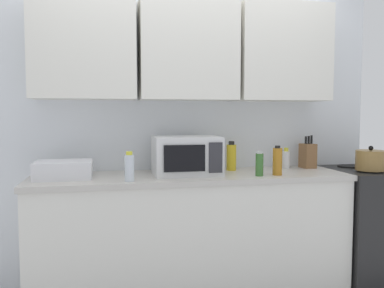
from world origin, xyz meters
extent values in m
cube|color=white|center=(0.00, 0.03, 1.30)|extent=(3.19, 0.06, 2.60)
cube|color=white|center=(-0.76, -0.15, 1.83)|extent=(0.73, 0.33, 0.75)
cube|color=white|center=(0.00, -0.15, 1.83)|extent=(0.73, 0.33, 0.75)
cube|color=white|center=(0.76, -0.15, 1.83)|extent=(0.73, 0.33, 0.75)
cube|color=white|center=(0.00, -0.30, 0.43)|extent=(2.29, 0.60, 0.86)
cube|color=beige|center=(0.00, -0.30, 0.88)|extent=(2.32, 0.63, 0.04)
cube|color=black|center=(1.54, -0.32, 0.45)|extent=(0.76, 0.64, 0.90)
cylinder|color=black|center=(1.37, -0.46, 0.91)|extent=(0.18, 0.18, 0.01)
cylinder|color=black|center=(1.37, -0.18, 0.91)|extent=(0.18, 0.18, 0.01)
cylinder|color=black|center=(1.71, -0.18, 0.91)|extent=(0.18, 0.18, 0.01)
cylinder|color=olive|center=(1.37, -0.46, 0.99)|extent=(0.22, 0.22, 0.15)
sphere|color=black|center=(1.37, -0.46, 1.08)|extent=(0.04, 0.04, 0.04)
cube|color=silver|center=(-0.04, -0.30, 1.04)|extent=(0.48, 0.36, 0.28)
cube|color=black|center=(-0.09, -0.49, 1.04)|extent=(0.29, 0.01, 0.18)
cube|color=#2D2D33|center=(0.13, -0.49, 1.04)|extent=(0.10, 0.01, 0.21)
cube|color=silver|center=(-0.90, -0.30, 0.96)|extent=(0.38, 0.30, 0.12)
cube|color=brown|center=(1.01, -0.15, 1.00)|extent=(0.11, 0.13, 0.20)
cylinder|color=black|center=(0.98, -0.16, 1.13)|extent=(0.02, 0.02, 0.06)
cylinder|color=black|center=(1.01, -0.16, 1.13)|extent=(0.02, 0.02, 0.06)
cylinder|color=black|center=(1.03, -0.16, 1.14)|extent=(0.02, 0.02, 0.07)
cylinder|color=gold|center=(0.35, -0.16, 1.00)|extent=(0.08, 0.08, 0.20)
cylinder|color=black|center=(0.35, -0.16, 1.12)|extent=(0.04, 0.04, 0.03)
cylinder|color=#AD701E|center=(0.60, -0.47, 1.00)|extent=(0.07, 0.07, 0.20)
cylinder|color=black|center=(0.60, -0.47, 1.11)|extent=(0.04, 0.04, 0.02)
cylinder|color=white|center=(0.83, -0.14, 0.97)|extent=(0.06, 0.06, 0.14)
cylinder|color=yellow|center=(0.83, -0.14, 1.05)|extent=(0.04, 0.04, 0.03)
cylinder|color=#386B2D|center=(0.46, -0.48, 0.98)|extent=(0.06, 0.06, 0.16)
cylinder|color=silver|center=(0.46, -0.48, 1.07)|extent=(0.04, 0.04, 0.02)
cylinder|color=silver|center=(-0.47, -0.52, 0.99)|extent=(0.06, 0.06, 0.18)
cylinder|color=yellow|center=(-0.47, -0.52, 1.09)|extent=(0.04, 0.04, 0.02)
camera|label=1|loc=(-0.59, -3.13, 1.34)|focal=36.93mm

